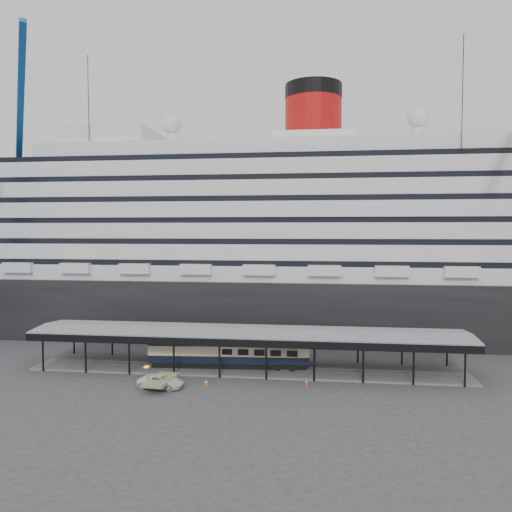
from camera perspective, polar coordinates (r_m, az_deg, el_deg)
The scene contains 8 objects.
ground at distance 61.90m, azimuth -1.65°, elevation -14.07°, with size 200.00×200.00×0.00m, color #363638.
cruise_ship at distance 90.92m, azimuth 1.47°, elevation 3.11°, with size 130.00×30.00×43.90m.
platform_canopy at distance 66.04m, azimuth -0.98°, elevation -10.85°, with size 56.00×9.18×5.30m.
port_truck at distance 60.13m, azimuth -10.81°, elevation -13.91°, with size 2.43×5.28×1.47m, color white.
pullman_carriage at distance 66.39m, azimuth -3.11°, elevation -10.65°, with size 20.98×3.99×20.48m.
traffic_cone_left at distance 60.54m, azimuth -5.81°, elevation -14.16°, with size 0.43×0.43×0.66m.
traffic_cone_mid at distance 60.24m, azimuth -5.65°, elevation -14.21°, with size 0.42×0.42×0.72m.
traffic_cone_right at distance 60.21m, azimuth 5.79°, elevation -14.20°, with size 0.42×0.42×0.76m.
Camera 1 is at (9.13, -58.47, 18.17)m, focal length 35.00 mm.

